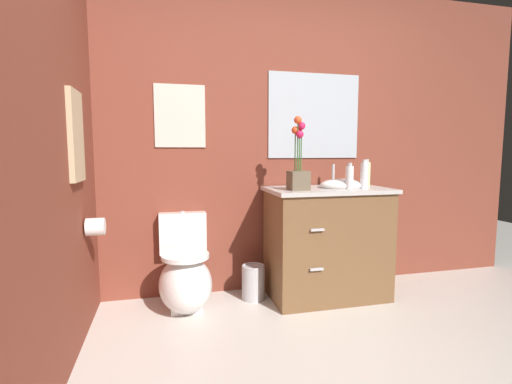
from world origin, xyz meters
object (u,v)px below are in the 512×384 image
Objects in this scene: trash_bin at (253,282)px; hanging_towel at (76,136)px; toilet_paper_roll at (96,227)px; soap_bottle at (364,175)px; vanity_cabinet at (327,241)px; wall_mirror at (314,116)px; lotion_bottle at (366,174)px; toilet at (185,276)px; hand_wash_bottle at (349,177)px; wall_poster at (180,116)px; flower_vase at (298,168)px.

hanging_towel is (-1.14, -0.41, 1.10)m from trash_bin.
soap_bottle is at bearing 2.06° from toilet_paper_roll.
vanity_cabinet is 9.55× the size of toilet_paper_roll.
hanging_towel is (-1.72, -0.62, -0.21)m from wall_mirror.
lotion_bottle reaches higher than toilet_paper_roll.
toilet_paper_roll is (-0.56, -0.20, 0.44)m from toilet.
hand_wash_bottle is 0.41× the size of wall_poster.
wall_mirror reaches higher than soap_bottle.
lotion_bottle reaches higher than hand_wash_bottle.
toilet is at bearing 19.28° from toilet_paper_roll.
vanity_cabinet is at bearing 5.81° from toilet_paper_roll.
vanity_cabinet is 2.02× the size of hanging_towel.
vanity_cabinet is 1.31× the size of wall_mirror.
toilet is 1.62m from lotion_bottle.
wall_poster reaches higher than hand_wash_bottle.
toilet is 1.43m from hand_wash_bottle.
flower_vase is 2.42× the size of lotion_bottle.
flower_vase is at bearing -125.96° from wall_mirror.
wall_mirror is at bearing 106.06° from hand_wash_bottle.
wall_mirror reaches higher than lotion_bottle.
hanging_towel is (-0.62, -0.35, 1.00)m from toilet.
wall_mirror is at bearing 15.55° from toilet_paper_roll.
trash_bin is at bearing 19.54° from hanging_towel.
toilet is 3.49× the size of hand_wash_bottle.
toilet_paper_roll is (-0.56, -0.46, -0.74)m from wall_poster.
toilet_paper_roll is (-2.01, -0.19, -0.29)m from lotion_bottle.
wall_mirror reaches higher than vanity_cabinet.
wall_poster is at bearing 161.32° from hand_wash_bottle.
wall_mirror is (0.58, 0.22, 1.31)m from trash_bin.
soap_bottle reaches higher than toilet.
trash_bin is 2.47× the size of toilet_paper_roll.
wall_mirror reaches higher than hanging_towel.
trash_bin is (-0.58, 0.08, -0.31)m from vanity_cabinet.
hand_wash_bottle reaches higher than toilet_paper_roll.
vanity_cabinet is 1.51m from wall_poster.
hanging_towel is (-1.98, -0.23, 0.27)m from soap_bottle.
hand_wash_bottle is at bearing -73.94° from wall_mirror.
toilet is at bearing -166.40° from wall_mirror.
toilet_paper_roll is at bearing -167.15° from trash_bin.
soap_bottle is 0.14m from hand_wash_bottle.
trash_bin is (-0.70, 0.20, -0.82)m from hand_wash_bottle.
vanity_cabinet is 0.59m from soap_bottle.
wall_mirror is at bearing 19.84° from hanging_towel.
vanity_cabinet reaches higher than toilet.
hand_wash_bottle reaches higher than vanity_cabinet.
hand_wash_bottle is at bearing 6.42° from hanging_towel.
wall_poster is at bearing 90.00° from toilet.
flower_vase reaches higher than toilet_paper_roll.
vanity_cabinet is at bearing -14.85° from wall_poster.
flower_vase is 1.12× the size of wall_poster.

